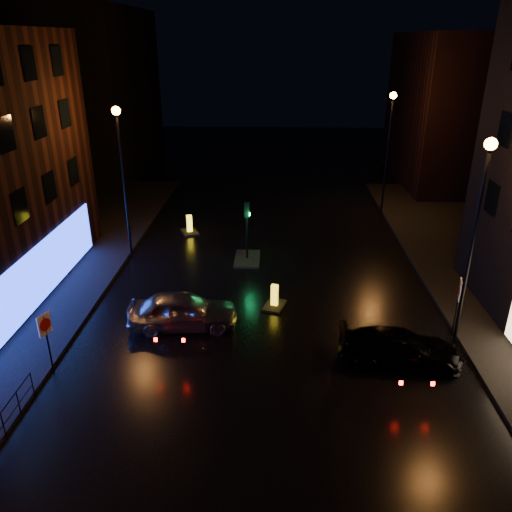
% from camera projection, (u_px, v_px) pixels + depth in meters
% --- Properties ---
extents(ground, '(120.00, 120.00, 0.00)m').
position_uv_depth(ground, '(260.00, 445.00, 15.38)').
color(ground, black).
rests_on(ground, ground).
extents(building_far_left, '(8.00, 16.00, 14.00)m').
position_uv_depth(building_far_left, '(97.00, 92.00, 45.21)').
color(building_far_left, black).
rests_on(building_far_left, ground).
extents(building_far_right, '(8.00, 14.00, 12.00)m').
position_uv_depth(building_far_right, '(452.00, 110.00, 41.71)').
color(building_far_right, black).
rests_on(building_far_right, ground).
extents(street_lamp_lfar, '(0.44, 0.44, 8.37)m').
position_uv_depth(street_lamp_lfar, '(122.00, 161.00, 26.26)').
color(street_lamp_lfar, black).
rests_on(street_lamp_lfar, ground).
extents(street_lamp_rnear, '(0.44, 0.44, 8.37)m').
position_uv_depth(street_lamp_rnear, '(478.00, 215.00, 18.36)').
color(street_lamp_rnear, black).
rests_on(street_lamp_rnear, ground).
extents(street_lamp_rfar, '(0.44, 0.44, 8.37)m').
position_uv_depth(street_lamp_rfar, '(389.00, 136.00, 33.00)').
color(street_lamp_rfar, black).
rests_on(street_lamp_rfar, ground).
extents(traffic_signal, '(1.40, 2.40, 3.45)m').
position_uv_depth(traffic_signal, '(247.00, 252.00, 28.04)').
color(traffic_signal, black).
rests_on(traffic_signal, ground).
extents(silver_hatchback, '(4.79, 2.25, 1.58)m').
position_uv_depth(silver_hatchback, '(183.00, 311.00, 21.40)').
color(silver_hatchback, '#9EA1A5').
rests_on(silver_hatchback, ground).
extents(dark_sedan, '(4.79, 2.30, 1.35)m').
position_uv_depth(dark_sedan, '(399.00, 348.00, 19.01)').
color(dark_sedan, black).
rests_on(dark_sedan, ground).
extents(bollard_near, '(1.21, 1.50, 1.13)m').
position_uv_depth(bollard_near, '(274.00, 302.00, 23.22)').
color(bollard_near, black).
rests_on(bollard_near, ground).
extents(bollard_far, '(1.38, 1.62, 1.20)m').
position_uv_depth(bollard_far, '(190.00, 229.00, 32.04)').
color(bollard_far, black).
rests_on(bollard_far, ground).
extents(road_sign_left, '(0.26, 0.58, 2.49)m').
position_uv_depth(road_sign_left, '(45.00, 330.00, 18.01)').
color(road_sign_left, black).
rests_on(road_sign_left, ground).
extents(road_sign_right, '(0.23, 0.62, 2.59)m').
position_uv_depth(road_sign_right, '(459.00, 294.00, 20.33)').
color(road_sign_right, black).
rests_on(road_sign_right, ground).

